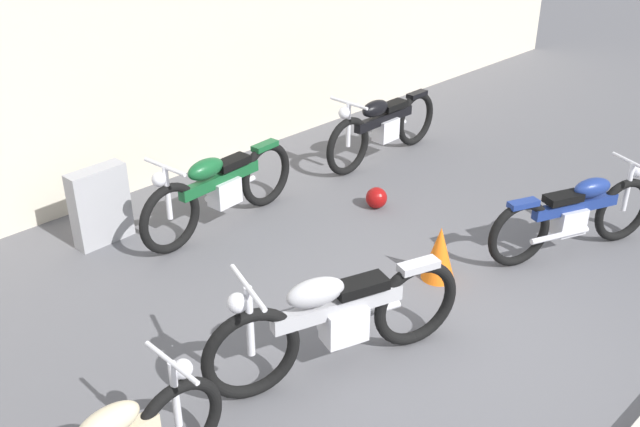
{
  "coord_description": "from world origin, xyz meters",
  "views": [
    {
      "loc": [
        -4.19,
        -2.66,
        3.76
      ],
      "look_at": [
        0.14,
        1.66,
        0.55
      ],
      "focal_mm": 40.28,
      "sensor_mm": 36.0,
      "label": 1
    }
  ],
  "objects": [
    {
      "name": "helmet",
      "position": [
        1.44,
        2.05,
        0.12
      ],
      "size": [
        0.25,
        0.25,
        0.25
      ],
      "primitive_type": "sphere",
      "color": "maroon",
      "rests_on": "ground_plane"
    },
    {
      "name": "stone_marker",
      "position": [
        -1.15,
        3.57,
        0.41
      ],
      "size": [
        0.61,
        0.22,
        0.82
      ],
      "primitive_type": "cube",
      "rotation": [
        0.0,
        0.0,
        0.04
      ],
      "color": "#9E9EA3",
      "rests_on": "ground_plane"
    },
    {
      "name": "motorcycle_green",
      "position": [
        -0.09,
        2.95,
        0.46
      ],
      "size": [
        2.14,
        0.6,
        0.96
      ],
      "rotation": [
        0.0,
        0.0,
        3.23
      ],
      "color": "black",
      "rests_on": "ground_plane"
    },
    {
      "name": "motorcycle_blue",
      "position": [
        2.09,
        0.0,
        0.43
      ],
      "size": [
        1.88,
        0.93,
        0.9
      ],
      "rotation": [
        0.0,
        0.0,
        -0.39
      ],
      "color": "black",
      "rests_on": "ground_plane"
    },
    {
      "name": "motorcycle_silver",
      "position": [
        -0.91,
        0.44,
        0.48
      ],
      "size": [
        2.14,
        0.92,
        1.0
      ],
      "rotation": [
        0.0,
        0.0,
        2.82
      ],
      "color": "black",
      "rests_on": "ground_plane"
    },
    {
      "name": "motorcycle_black",
      "position": [
        2.57,
        2.94,
        0.46
      ],
      "size": [
        2.12,
        0.59,
        0.95
      ],
      "rotation": [
        0.0,
        0.0,
        3.16
      ],
      "color": "black",
      "rests_on": "ground_plane"
    },
    {
      "name": "traffic_cone",
      "position": [
        0.74,
        0.66,
        0.28
      ],
      "size": [
        0.32,
        0.32,
        0.55
      ],
      "primitive_type": "cone",
      "color": "orange",
      "rests_on": "ground_plane"
    },
    {
      "name": "ground_plane",
      "position": [
        0.0,
        0.0,
        0.0
      ],
      "size": [
        40.0,
        40.0,
        0.0
      ],
      "primitive_type": "plane",
      "color": "#56565B"
    },
    {
      "name": "building_wall",
      "position": [
        0.0,
        4.54,
        1.52
      ],
      "size": [
        18.0,
        0.3,
        3.04
      ],
      "primitive_type": "cube",
      "color": "beige",
      "rests_on": "ground_plane"
    }
  ]
}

